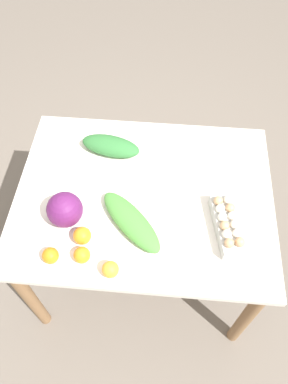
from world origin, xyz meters
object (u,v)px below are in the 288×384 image
(egg_carton, at_px, (227,224))
(orange_3, at_px, (82,236))
(greens_bunch_chard, at_px, (111,146))
(orange_2, at_px, (110,269))
(greens_bunch_scallion, at_px, (131,221))
(cabbage_purple, at_px, (65,210))
(orange_0, at_px, (82,255))
(orange_1, at_px, (50,256))

(egg_carton, height_order, orange_3, egg_carton)
(greens_bunch_chard, distance_m, orange_2, 0.64)
(greens_bunch_scallion, distance_m, orange_3, 0.22)
(greens_bunch_scallion, relative_size, orange_2, 5.34)
(egg_carton, height_order, orange_2, egg_carton)
(greens_bunch_chard, bearing_deg, orange_2, 97.73)
(cabbage_purple, height_order, orange_0, cabbage_purple)
(orange_1, relative_size, orange_2, 1.00)
(greens_bunch_scallion, xyz_separation_m, greens_bunch_chard, (0.14, -0.41, 0.01))
(orange_2, xyz_separation_m, orange_3, (0.14, -0.14, 0.00))
(cabbage_purple, height_order, orange_3, cabbage_purple)
(greens_bunch_chard, relative_size, orange_3, 3.84)
(egg_carton, bearing_deg, orange_3, -91.04)
(egg_carton, distance_m, greens_bunch_scallion, 0.41)
(greens_bunch_chard, bearing_deg, greens_bunch_scallion, 109.42)
(greens_bunch_scallion, bearing_deg, egg_carton, -177.60)
(egg_carton, xyz_separation_m, greens_bunch_scallion, (0.41, 0.02, -0.01))
(greens_bunch_chard, xyz_separation_m, orange_3, (0.05, 0.50, -0.00))
(orange_2, bearing_deg, orange_3, -44.82)
(egg_carton, height_order, orange_1, egg_carton)
(cabbage_purple, xyz_separation_m, orange_1, (0.03, 0.20, -0.04))
(cabbage_purple, bearing_deg, greens_bunch_scallion, 178.52)
(orange_2, distance_m, orange_3, 0.19)
(orange_1, distance_m, orange_3, 0.15)
(orange_0, xyz_separation_m, orange_1, (0.13, 0.01, 0.00))
(cabbage_purple, relative_size, orange_3, 2.03)
(egg_carton, relative_size, greens_bunch_scallion, 0.82)
(orange_0, distance_m, orange_1, 0.13)
(orange_1, xyz_separation_m, orange_2, (-0.25, 0.04, 0.00))
(greens_bunch_scallion, relative_size, orange_0, 5.36)
(cabbage_purple, xyz_separation_m, egg_carton, (-0.69, -0.01, -0.03))
(cabbage_purple, bearing_deg, orange_0, 119.07)
(orange_3, bearing_deg, orange_1, 41.29)
(greens_bunch_chard, distance_m, orange_0, 0.59)
(cabbage_purple, relative_size, orange_0, 2.25)
(egg_carton, relative_size, orange_1, 4.38)
(egg_carton, distance_m, orange_2, 0.53)
(greens_bunch_scallion, xyz_separation_m, orange_0, (0.18, 0.17, 0.00))
(cabbage_purple, distance_m, orange_0, 0.21)
(orange_0, height_order, orange_3, orange_3)
(greens_bunch_scallion, distance_m, orange_2, 0.23)
(cabbage_purple, distance_m, greens_bunch_scallion, 0.29)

